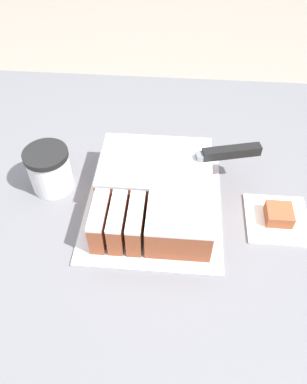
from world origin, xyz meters
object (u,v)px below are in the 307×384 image
at_px(knife, 220,154).
at_px(cake_board, 154,205).
at_px(coffee_cup, 50,169).
at_px(brownie, 279,214).
at_px(cake, 155,191).

bearing_deg(knife, cake_board, 15.45).
bearing_deg(coffee_cup, brownie, -6.89).
relative_size(cake_board, knife, 1.07).
distance_m(cake_board, coffee_cup, 0.24).
distance_m(cake_board, cake, 0.04).
relative_size(cake, brownie, 5.13).
xyz_separation_m(knife, brownie, (0.13, -0.09, -0.07)).
distance_m(knife, coffee_cup, 0.37).
bearing_deg(knife, cake, 14.71).
xyz_separation_m(cake, knife, (0.13, 0.07, 0.05)).
height_order(cake_board, knife, knife).
xyz_separation_m(coffee_cup, brownie, (0.50, -0.06, -0.03)).
relative_size(knife, brownie, 5.73).
relative_size(knife, coffee_cup, 3.04).
relative_size(cake_board, cake, 1.19).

